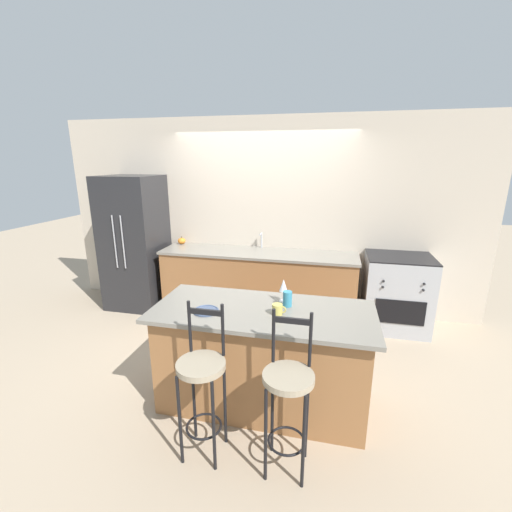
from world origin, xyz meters
name	(u,v)px	position (x,y,z in m)	size (l,w,h in m)	color
ground_plane	(252,325)	(0.00, 0.00, 0.00)	(18.00, 18.00, 0.00)	tan
wall_back	(263,216)	(0.00, 0.71, 1.35)	(6.00, 0.07, 2.70)	beige
back_counter	(258,283)	(0.00, 0.38, 0.46)	(2.68, 0.70, 0.92)	#936038
sink_faucet	(261,238)	(0.00, 0.59, 1.05)	(0.02, 0.13, 0.22)	#ADAFB5
kitchen_island	(262,357)	(0.45, -1.45, 0.46)	(1.87, 0.83, 0.91)	#936038
refrigerator	(135,243)	(-1.83, 0.32, 0.96)	(0.78, 0.78, 1.92)	#232326
oven_range	(396,293)	(1.82, 0.36, 0.48)	(0.80, 0.69, 0.97)	#ADAFB5
bar_stool_near	(202,380)	(0.14, -2.08, 0.62)	(0.35, 0.35, 1.16)	black
bar_stool_far	(288,393)	(0.75, -2.08, 0.62)	(0.35, 0.35, 1.16)	black
dinner_plate	(206,311)	(-0.01, -1.59, 0.92)	(0.21, 0.21, 0.02)	#425170
wine_glass	(283,286)	(0.59, -1.24, 1.06)	(0.07, 0.07, 0.21)	white
coffee_mug	(278,309)	(0.58, -1.51, 0.96)	(0.12, 0.09, 0.09)	#C1B251
tumbler_cup	(287,299)	(0.64, -1.33, 0.98)	(0.08, 0.08, 0.13)	teal
pumpkin_decoration	(182,241)	(-1.21, 0.56, 0.96)	(0.11, 0.11, 0.11)	orange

